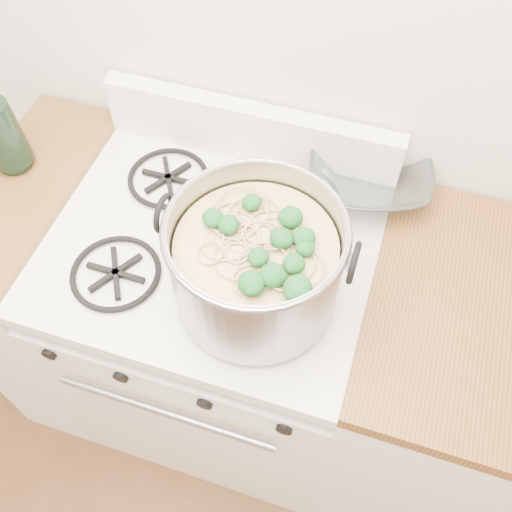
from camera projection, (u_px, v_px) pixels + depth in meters
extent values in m
cube|color=white|center=(221.00, 338.00, 1.74)|extent=(0.76, 0.65, 0.81)
cube|color=white|center=(211.00, 248.00, 1.35)|extent=(0.76, 0.65, 0.04)
cube|color=black|center=(182.00, 434.00, 1.56)|extent=(0.58, 0.02, 0.46)
cube|color=black|center=(211.00, 240.00, 1.32)|extent=(0.60, 0.56, 0.02)
cylinder|color=black|center=(51.00, 351.00, 1.31)|extent=(0.04, 0.03, 0.04)
cylinder|color=black|center=(122.00, 373.00, 1.28)|extent=(0.04, 0.03, 0.04)
cylinder|color=black|center=(206.00, 400.00, 1.24)|extent=(0.04, 0.03, 0.04)
cylinder|color=black|center=(285.00, 425.00, 1.21)|extent=(0.04, 0.03, 0.04)
cube|color=silver|center=(71.00, 289.00, 1.80)|extent=(0.25, 0.65, 0.88)
cube|color=#553614|center=(21.00, 193.00, 1.42)|extent=(0.25, 0.65, 0.04)
cylinder|color=gray|center=(256.00, 263.00, 1.13)|extent=(0.34, 0.34, 0.23)
torus|color=gray|center=(256.00, 229.00, 1.04)|extent=(0.36, 0.36, 0.01)
torus|color=black|center=(164.00, 213.00, 1.10)|extent=(0.01, 0.08, 0.08)
torus|color=black|center=(354.00, 263.00, 1.03)|extent=(0.01, 0.08, 0.08)
cylinder|color=tan|center=(256.00, 270.00, 1.16)|extent=(0.32, 0.32, 0.18)
sphere|color=#15511D|center=(256.00, 239.00, 1.07)|extent=(0.04, 0.04, 0.04)
sphere|color=#15511D|center=(256.00, 239.00, 1.07)|extent=(0.04, 0.04, 0.04)
sphere|color=#15511D|center=(256.00, 239.00, 1.07)|extent=(0.04, 0.04, 0.04)
sphere|color=#15511D|center=(256.00, 239.00, 1.07)|extent=(0.04, 0.04, 0.04)
sphere|color=#15511D|center=(256.00, 239.00, 1.07)|extent=(0.04, 0.04, 0.04)
sphere|color=#15511D|center=(256.00, 239.00, 1.07)|extent=(0.04, 0.04, 0.04)
sphere|color=#15511D|center=(256.00, 239.00, 1.07)|extent=(0.04, 0.04, 0.04)
sphere|color=#15511D|center=(256.00, 239.00, 1.07)|extent=(0.04, 0.04, 0.04)
sphere|color=#15511D|center=(256.00, 239.00, 1.07)|extent=(0.04, 0.04, 0.04)
sphere|color=#15511D|center=(256.00, 239.00, 1.07)|extent=(0.04, 0.04, 0.04)
sphere|color=#15511D|center=(256.00, 239.00, 1.07)|extent=(0.04, 0.04, 0.04)
sphere|color=#15511D|center=(256.00, 239.00, 1.07)|extent=(0.04, 0.04, 0.04)
imported|color=white|center=(368.00, 179.00, 1.39)|extent=(0.15, 0.15, 0.03)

